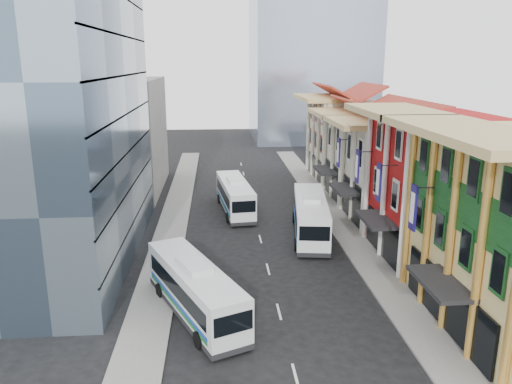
{
  "coord_description": "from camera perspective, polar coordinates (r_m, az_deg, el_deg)",
  "views": [
    {
      "loc": [
        -3.92,
        -21.73,
        16.11
      ],
      "look_at": [
        -0.34,
        22.78,
        4.34
      ],
      "focal_mm": 35.0,
      "sensor_mm": 36.0,
      "label": 1
    }
  ],
  "objects": [
    {
      "name": "sidewalk_left",
      "position": [
        46.8,
        -9.98,
        -5.51
      ],
      "size": [
        3.0,
        90.0,
        0.15
      ],
      "primitive_type": "cube",
      "color": "slate",
      "rests_on": "ground"
    },
    {
      "name": "shophouse_cream_mid",
      "position": [
        60.99,
        12.6,
        3.91
      ],
      "size": [
        8.0,
        9.0,
        10.0
      ],
      "primitive_type": "cube",
      "color": "beige",
      "rests_on": "ground"
    },
    {
      "name": "bus_right",
      "position": [
        47.37,
        6.25,
        -2.65
      ],
      "size": [
        4.57,
        12.78,
        4.01
      ],
      "primitive_type": null,
      "rotation": [
        0.0,
        0.0,
        -0.13
      ],
      "color": "white",
      "rests_on": "ground"
    },
    {
      "name": "shophouse_cream_near",
      "position": [
        52.64,
        15.43,
        2.04
      ],
      "size": [
        8.0,
        9.0,
        10.0
      ],
      "primitive_type": "cube",
      "color": "beige",
      "rests_on": "ground"
    },
    {
      "name": "office_tower",
      "position": [
        42.79,
        -22.93,
        12.15
      ],
      "size": [
        12.0,
        26.0,
        30.0
      ],
      "primitive_type": "cube",
      "color": "#425669",
      "rests_on": "ground"
    },
    {
      "name": "sidewalk_right",
      "position": [
        48.21,
        10.65,
        -4.93
      ],
      "size": [
        3.0,
        90.0,
        0.15
      ],
      "primitive_type": "cube",
      "color": "slate",
      "rests_on": "ground"
    },
    {
      "name": "bus_left_near",
      "position": [
        33.07,
        -7.01,
        -10.87
      ],
      "size": [
        7.14,
        11.72,
        3.72
      ],
      "primitive_type": null,
      "rotation": [
        0.0,
        0.0,
        0.41
      ],
      "color": "silver",
      "rests_on": "ground"
    },
    {
      "name": "office_block_far",
      "position": [
        65.5,
        -15.27,
        6.25
      ],
      "size": [
        10.0,
        18.0,
        14.0
      ],
      "primitive_type": "cube",
      "color": "gray",
      "rests_on": "ground"
    },
    {
      "name": "shophouse_cream_far",
      "position": [
        70.86,
        10.16,
        5.92
      ],
      "size": [
        8.0,
        12.0,
        11.0
      ],
      "primitive_type": "cube",
      "color": "beige",
      "rests_on": "ground"
    },
    {
      "name": "bus_left_far",
      "position": [
        54.66,
        -2.43,
        -0.34
      ],
      "size": [
        4.05,
        11.96,
        3.76
      ],
      "primitive_type": null,
      "rotation": [
        0.0,
        0.0,
        0.11
      ],
      "color": "white",
      "rests_on": "ground"
    },
    {
      "name": "shophouse_red",
      "position": [
        43.86,
        19.67,
        0.56
      ],
      "size": [
        8.0,
        10.0,
        12.0
      ],
      "primitive_type": "cube",
      "color": "#AB1413",
      "rests_on": "ground"
    }
  ]
}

